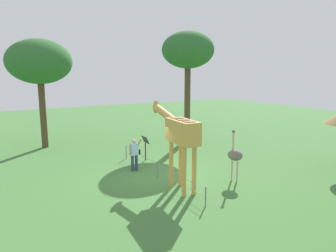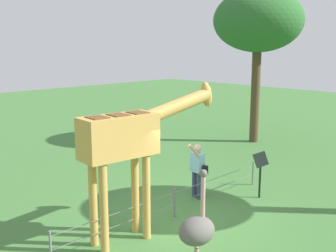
{
  "view_description": "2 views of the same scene",
  "coord_description": "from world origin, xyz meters",
  "px_view_note": "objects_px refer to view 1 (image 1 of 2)",
  "views": [
    {
      "loc": [
        -11.42,
        6.39,
        4.69
      ],
      "look_at": [
        -0.86,
        0.03,
        2.48
      ],
      "focal_mm": 32.45,
      "sensor_mm": 36.0,
      "label": 1
    },
    {
      "loc": [
        -7.29,
        -7.03,
        4.36
      ],
      "look_at": [
        0.49,
        0.8,
        2.19
      ],
      "focal_mm": 45.27,
      "sensor_mm": 36.0,
      "label": 2
    }
  ],
  "objects_px": {
    "ostrich": "(235,155)",
    "tree_east": "(188,51)",
    "visitor": "(135,152)",
    "info_sign": "(145,143)",
    "giraffe": "(179,134)",
    "tree_northeast": "(39,62)"
  },
  "relations": [
    {
      "from": "tree_east",
      "to": "tree_northeast",
      "type": "relative_size",
      "value": 1.1
    },
    {
      "from": "giraffe",
      "to": "ostrich",
      "type": "height_order",
      "value": "giraffe"
    },
    {
      "from": "giraffe",
      "to": "tree_northeast",
      "type": "bearing_deg",
      "value": 19.13
    },
    {
      "from": "ostrich",
      "to": "tree_northeast",
      "type": "relative_size",
      "value": 0.34
    },
    {
      "from": "giraffe",
      "to": "info_sign",
      "type": "height_order",
      "value": "giraffe"
    },
    {
      "from": "tree_east",
      "to": "info_sign",
      "type": "relative_size",
      "value": 5.56
    },
    {
      "from": "giraffe",
      "to": "tree_east",
      "type": "height_order",
      "value": "tree_east"
    },
    {
      "from": "tree_east",
      "to": "visitor",
      "type": "bearing_deg",
      "value": 125.09
    },
    {
      "from": "giraffe",
      "to": "visitor",
      "type": "height_order",
      "value": "giraffe"
    },
    {
      "from": "giraffe",
      "to": "tree_east",
      "type": "relative_size",
      "value": 0.5
    },
    {
      "from": "info_sign",
      "to": "tree_east",
      "type": "bearing_deg",
      "value": -58.61
    },
    {
      "from": "info_sign",
      "to": "ostrich",
      "type": "bearing_deg",
      "value": -159.02
    },
    {
      "from": "ostrich",
      "to": "tree_east",
      "type": "height_order",
      "value": "tree_east"
    },
    {
      "from": "tree_east",
      "to": "info_sign",
      "type": "distance_m",
      "value": 7.45
    },
    {
      "from": "tree_east",
      "to": "info_sign",
      "type": "xyz_separation_m",
      "value": [
        -2.84,
        4.66,
        -5.07
      ]
    },
    {
      "from": "tree_northeast",
      "to": "ostrich",
      "type": "bearing_deg",
      "value": -150.75
    },
    {
      "from": "visitor",
      "to": "tree_northeast",
      "type": "xyz_separation_m",
      "value": [
        7.13,
        2.89,
        4.35
      ]
    },
    {
      "from": "tree_east",
      "to": "ostrich",
      "type": "bearing_deg",
      "value": 159.93
    },
    {
      "from": "tree_northeast",
      "to": "tree_east",
      "type": "bearing_deg",
      "value": -108.83
    },
    {
      "from": "giraffe",
      "to": "tree_northeast",
      "type": "distance_m",
      "value": 11.07
    },
    {
      "from": "visitor",
      "to": "info_sign",
      "type": "xyz_separation_m",
      "value": [
        1.3,
        -1.23,
        0.05
      ]
    },
    {
      "from": "giraffe",
      "to": "tree_northeast",
      "type": "xyz_separation_m",
      "value": [
        10.07,
        3.49,
        2.98
      ]
    }
  ]
}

